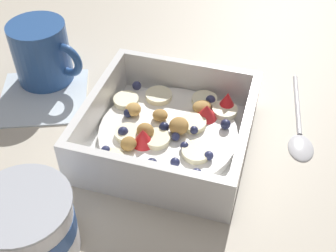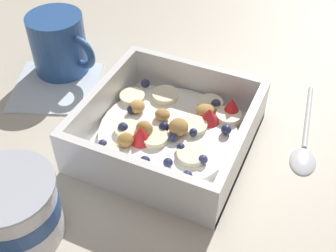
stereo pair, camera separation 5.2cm
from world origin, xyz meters
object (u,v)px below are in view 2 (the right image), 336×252
Objects in this scene: yogurt_cup at (14,209)px; folded_napkin at (56,86)px; spoon at (305,144)px; fruit_bowl at (169,131)px; coffee_mug at (60,45)px.

yogurt_cup reaches higher than folded_napkin.
fruit_bowl is at bearing 21.97° from spoon.
yogurt_cup is at bearing 45.16° from spoon.
folded_napkin is (0.11, -0.22, -0.04)m from yogurt_cup.
fruit_bowl reaches higher than spoon.
yogurt_cup reaches higher than fruit_bowl.
coffee_mug is at bearing -2.12° from spoon.
fruit_bowl is 1.62× the size of folded_napkin.
coffee_mug reaches higher than fruit_bowl.
coffee_mug reaches higher than folded_napkin.
fruit_bowl is 1.78× the size of coffee_mug.
yogurt_cup is 0.25m from folded_napkin.
fruit_bowl reaches higher than folded_napkin.
coffee_mug reaches higher than yogurt_cup.
fruit_bowl is at bearing -115.33° from yogurt_cup.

